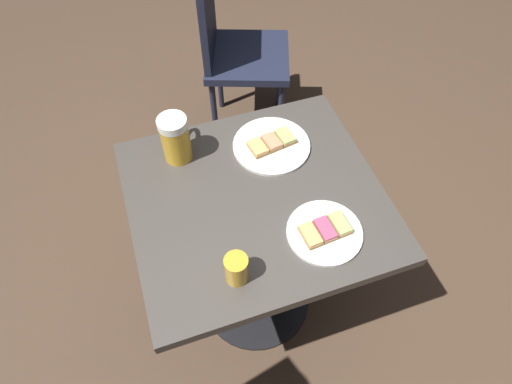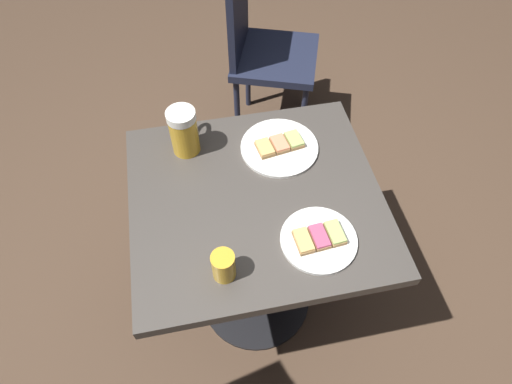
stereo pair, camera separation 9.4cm
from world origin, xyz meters
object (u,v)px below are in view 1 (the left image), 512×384
at_px(cafe_chair, 232,44).
at_px(beer_mug, 176,138).
at_px(plate_near, 271,145).
at_px(plate_far, 325,232).
at_px(beer_glass_small, 237,269).

bearing_deg(cafe_chair, beer_mug, -7.49).
xyz_separation_m(plate_near, cafe_chair, (0.81, -0.11, -0.21)).
bearing_deg(plate_far, beer_mug, 37.65).
bearing_deg(beer_mug, plate_far, -142.35).
bearing_deg(cafe_chair, beer_glass_small, 3.85).
bearing_deg(cafe_chair, plate_far, 15.62).
height_order(beer_glass_small, cafe_chair, cafe_chair).
relative_size(plate_far, beer_mug, 1.33).
bearing_deg(plate_near, plate_far, -175.33).
relative_size(plate_near, beer_glass_small, 2.75).
xyz_separation_m(plate_near, plate_far, (-0.34, -0.03, 0.00)).
relative_size(beer_glass_small, cafe_chair, 0.09).
xyz_separation_m(plate_far, cafe_chair, (1.15, -0.08, -0.21)).
distance_m(plate_far, cafe_chair, 1.17).
xyz_separation_m(beer_mug, beer_glass_small, (-0.44, -0.05, -0.03)).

